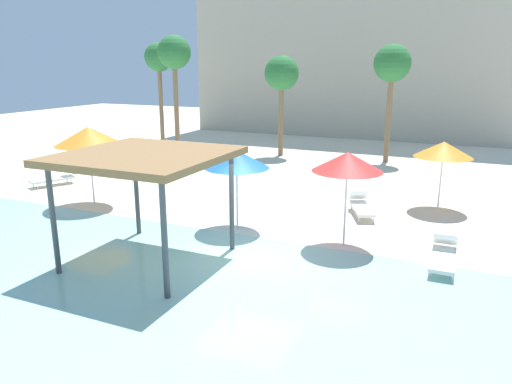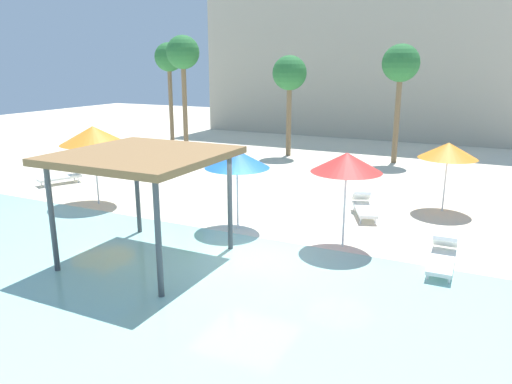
% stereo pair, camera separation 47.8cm
% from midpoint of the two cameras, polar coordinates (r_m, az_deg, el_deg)
% --- Properties ---
extents(ground_plane, '(80.00, 80.00, 0.00)m').
position_cam_midpoint_polar(ground_plane, '(13.20, -0.07, -7.82)').
color(ground_plane, beige).
extents(lagoon_water, '(44.00, 13.50, 0.04)m').
position_cam_midpoint_polar(lagoon_water, '(9.31, -15.19, -18.74)').
color(lagoon_water, '#99D1C6').
rests_on(lagoon_water, ground).
extents(shade_pavilion, '(3.92, 3.92, 2.94)m').
position_cam_midpoint_polar(shade_pavilion, '(12.55, -12.16, 3.76)').
color(shade_pavilion, '#42474C').
rests_on(shade_pavilion, ground).
extents(beach_umbrella_orange_0, '(2.41, 2.41, 2.93)m').
position_cam_midpoint_polar(beach_umbrella_orange_0, '(18.54, -17.99, 6.40)').
color(beach_umbrella_orange_0, silver).
rests_on(beach_umbrella_orange_0, ground).
extents(beach_umbrella_red_1, '(1.98, 1.98, 2.75)m').
position_cam_midpoint_polar(beach_umbrella_red_1, '(13.56, 11.65, 3.43)').
color(beach_umbrella_red_1, silver).
rests_on(beach_umbrella_red_1, ground).
extents(beach_umbrella_orange_3, '(2.02, 2.02, 2.47)m').
position_cam_midpoint_polar(beach_umbrella_orange_3, '(18.16, 22.47, 4.54)').
color(beach_umbrella_orange_3, silver).
rests_on(beach_umbrella_orange_3, ground).
extents(beach_umbrella_blue_5, '(2.03, 2.03, 2.54)m').
position_cam_midpoint_polar(beach_umbrella_blue_5, '(14.92, -1.32, 3.91)').
color(beach_umbrella_blue_5, silver).
rests_on(beach_umbrella_blue_5, ground).
extents(lounge_chair_0, '(1.33, 1.98, 0.74)m').
position_cam_midpoint_polar(lounge_chair_0, '(22.76, -21.25, 1.78)').
color(lounge_chair_0, white).
rests_on(lounge_chair_0, ground).
extents(lounge_chair_1, '(0.62, 1.90, 0.74)m').
position_cam_midpoint_polar(lounge_chair_1, '(13.38, 22.13, -7.14)').
color(lounge_chair_1, white).
rests_on(lounge_chair_1, ground).
extents(lounge_chair_2, '(1.29, 1.98, 0.74)m').
position_cam_midpoint_polar(lounge_chair_2, '(17.15, 13.40, -1.66)').
color(lounge_chair_2, white).
rests_on(lounge_chair_2, ground).
extents(palm_tree_0, '(1.90, 1.90, 6.10)m').
position_cam_midpoint_polar(palm_tree_0, '(26.35, 17.24, 14.05)').
color(palm_tree_0, brown).
rests_on(palm_tree_0, ground).
extents(palm_tree_1, '(1.90, 1.90, 5.57)m').
position_cam_midpoint_polar(palm_tree_1, '(27.44, 4.49, 13.61)').
color(palm_tree_1, brown).
rests_on(palm_tree_1, ground).
extents(palm_tree_2, '(1.90, 1.90, 6.70)m').
position_cam_midpoint_polar(palm_tree_2, '(28.92, -8.14, 15.69)').
color(palm_tree_2, brown).
rests_on(palm_tree_2, ground).
extents(palm_tree_3, '(1.90, 1.90, 6.49)m').
position_cam_midpoint_polar(palm_tree_3, '(33.73, -9.84, 15.16)').
color(palm_tree_3, brown).
rests_on(palm_tree_3, ground).
extents(hotel_block_0, '(22.76, 12.00, 15.37)m').
position_cam_midpoint_polar(hotel_block_0, '(40.47, 14.16, 18.14)').
color(hotel_block_0, '#B2A893').
rests_on(hotel_block_0, ground).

